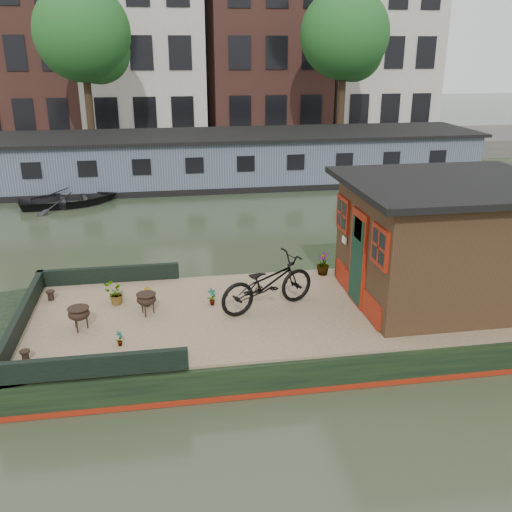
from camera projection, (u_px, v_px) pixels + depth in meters
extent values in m
plane|color=#2D3A24|center=(333.00, 334.00, 11.55)|extent=(120.00, 120.00, 0.00)
cube|color=black|center=(334.00, 320.00, 11.44)|extent=(12.00, 4.00, 0.60)
cylinder|color=black|center=(21.00, 344.00, 10.52)|extent=(4.00, 4.00, 0.60)
cube|color=maroon|center=(333.00, 331.00, 11.52)|extent=(12.02, 4.02, 0.10)
cube|color=#9F8262|center=(335.00, 306.00, 11.33)|extent=(11.80, 3.80, 0.05)
cube|color=black|center=(21.00, 318.00, 10.35)|extent=(0.12, 4.00, 0.35)
cube|color=black|center=(109.00, 275.00, 12.35)|extent=(3.00, 0.12, 0.35)
cube|color=black|center=(91.00, 366.00, 8.79)|extent=(3.00, 0.12, 0.35)
cube|color=#311C13|center=(445.00, 244.00, 11.27)|extent=(3.50, 3.00, 2.30)
cube|color=black|center=(452.00, 184.00, 10.85)|extent=(4.00, 3.50, 0.12)
cube|color=maroon|center=(358.00, 258.00, 11.06)|extent=(0.06, 0.80, 1.90)
cube|color=black|center=(357.00, 261.00, 11.07)|extent=(0.04, 0.64, 1.70)
cube|color=maroon|center=(380.00, 247.00, 9.88)|extent=(0.06, 0.72, 0.72)
cube|color=maroon|center=(343.00, 214.00, 11.83)|extent=(0.06, 0.72, 0.72)
imported|color=black|center=(267.00, 283.00, 10.99)|extent=(2.14, 1.39, 1.06)
imported|color=maroon|center=(212.00, 297.00, 11.23)|extent=(0.23, 0.21, 0.36)
imported|color=maroon|center=(146.00, 297.00, 11.22)|extent=(0.22, 0.24, 0.38)
imported|color=#A1412E|center=(115.00, 294.00, 11.25)|extent=(0.54, 0.52, 0.45)
imported|color=#974429|center=(323.00, 263.00, 12.75)|extent=(0.33, 0.33, 0.52)
imported|color=#A73E31|center=(119.00, 338.00, 9.70)|extent=(0.15, 0.18, 0.29)
cylinder|color=black|center=(51.00, 295.00, 11.48)|extent=(0.18, 0.18, 0.20)
cylinder|color=black|center=(25.00, 356.00, 9.24)|extent=(0.17, 0.17, 0.19)
imported|color=black|center=(69.00, 195.00, 20.89)|extent=(4.01, 3.28, 0.72)
cube|color=slate|center=(239.00, 159.00, 24.17)|extent=(20.00, 4.00, 2.00)
cube|color=black|center=(239.00, 134.00, 23.81)|extent=(20.40, 4.40, 0.12)
cube|color=black|center=(239.00, 180.00, 24.48)|extent=(20.00, 4.05, 0.24)
cube|color=#47443F|center=(222.00, 148.00, 30.38)|extent=(60.00, 6.00, 0.90)
cube|color=brown|center=(25.00, 10.00, 32.83)|extent=(6.00, 8.00, 15.00)
cube|color=brown|center=(264.00, 8.00, 34.90)|extent=(7.00, 8.00, 15.50)
cube|color=#B7B2A3|center=(373.00, 5.00, 35.90)|extent=(6.50, 8.00, 16.00)
cylinder|color=#332316|center=(89.00, 105.00, 27.15)|extent=(0.36, 0.36, 4.00)
sphere|color=#1A4F1B|center=(82.00, 33.00, 26.05)|extent=(4.40, 4.40, 4.40)
sphere|color=#1A4F1B|center=(98.00, 51.00, 26.70)|extent=(3.00, 3.00, 3.00)
cylinder|color=#332316|center=(341.00, 101.00, 29.08)|extent=(0.36, 0.36, 4.00)
sphere|color=#1A4F1B|center=(345.00, 34.00, 27.98)|extent=(4.40, 4.40, 4.40)
sphere|color=#1A4F1B|center=(354.00, 51.00, 28.63)|extent=(3.00, 3.00, 3.00)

